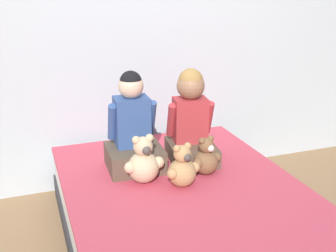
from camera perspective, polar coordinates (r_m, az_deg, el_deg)
wall_behind_bed at (r=3.18m, az=-4.47°, el=13.95°), size 8.00×0.06×2.50m
bed at (r=2.52m, az=3.13°, el=-13.22°), size 1.38×2.00×0.39m
child_on_left at (r=2.66m, az=-4.77°, el=-0.77°), size 0.36×0.33×0.63m
child_on_right at (r=2.78m, az=3.10°, el=0.67°), size 0.35×0.41×0.61m
teddy_bear_held_by_left_child at (r=2.50m, az=-3.34°, el=-4.98°), size 0.25×0.19×0.30m
teddy_bear_held_by_right_child at (r=2.62m, az=5.17°, el=-4.40°), size 0.20×0.16×0.25m
teddy_bear_between_children at (r=2.46m, az=1.95°, el=-5.78°), size 0.22×0.17×0.27m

